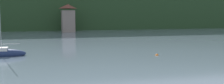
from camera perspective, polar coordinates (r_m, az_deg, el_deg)
The scene contains 4 objects.
wooded_hillside at distance 117.49m, azimuth -5.94°, elevation 7.24°, with size 352.00×48.95×36.27m.
shore_building_central at distance 83.64m, azimuth -9.46°, elevation 5.03°, with size 4.05×5.93×8.57m.
sailboat_far_2 at distance 37.86m, azimuth -22.68°, elevation -2.33°, with size 6.19×1.75×9.00m.
mooring_buoy_near at distance 36.30m, azimuth 9.65°, elevation -2.85°, with size 0.43×0.43×0.43m, color orange.
Camera 1 is at (-7.42, 9.04, 5.59)m, focal length 42.47 mm.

